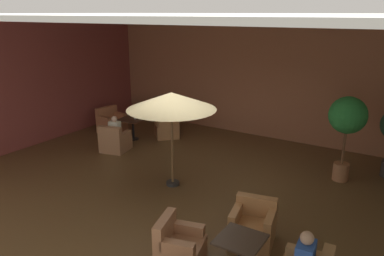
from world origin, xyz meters
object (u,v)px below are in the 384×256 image
at_px(patron_blue_shirt, 115,128).
at_px(patron_by_window, 166,115).
at_px(armchair_front_left_south, 168,127).
at_px(patron_with_friend, 305,256).
at_px(potted_tree_left_corner, 347,120).
at_px(iced_drink_cup, 135,117).
at_px(armchair_front_right_east, 179,248).
at_px(armchair_front_left_east, 115,141).
at_px(cafe_table_front_right, 240,247).
at_px(armchair_front_left_north, 111,123).
at_px(patio_umbrella_tall_red, 171,101).
at_px(cafe_table_front_left, 133,122).
at_px(armchair_front_right_north, 253,227).

relative_size(patron_blue_shirt, patron_by_window, 0.99).
height_order(armchair_front_left_south, patron_with_friend, patron_with_friend).
height_order(potted_tree_left_corner, patron_with_friend, potted_tree_left_corner).
bearing_deg(iced_drink_cup, armchair_front_right_east, -43.73).
relative_size(armchair_front_left_east, patron_blue_shirt, 1.34).
bearing_deg(iced_drink_cup, cafe_table_front_right, -36.89).
relative_size(patron_blue_shirt, patron_with_friend, 0.99).
height_order(cafe_table_front_right, potted_tree_left_corner, potted_tree_left_corner).
bearing_deg(patron_with_friend, patron_blue_shirt, 154.64).
distance_m(armchair_front_right_east, patron_with_friend, 2.01).
bearing_deg(patron_blue_shirt, iced_drink_cup, 97.82).
distance_m(armchair_front_left_north, armchair_front_right_east, 7.64).
height_order(patio_umbrella_tall_red, patron_by_window, patio_umbrella_tall_red).
relative_size(armchair_front_left_north, patio_umbrella_tall_red, 0.40).
distance_m(cafe_table_front_left, patio_umbrella_tall_red, 4.01).
relative_size(armchair_front_left_east, armchair_front_right_east, 1.05).
xyz_separation_m(armchair_front_left_east, patio_umbrella_tall_red, (2.80, -0.98, 1.77)).
bearing_deg(iced_drink_cup, armchair_front_left_south, 46.89).
height_order(armchair_front_left_east, iced_drink_cup, armchair_front_left_east).
distance_m(armchair_front_right_north, iced_drink_cup, 6.49).
relative_size(armchair_front_left_east, armchair_front_left_south, 0.86).
xyz_separation_m(armchair_front_right_north, patron_blue_shirt, (-5.40, 2.20, 0.40)).
bearing_deg(patron_by_window, armchair_front_left_north, -162.72).
xyz_separation_m(armchair_front_left_south, potted_tree_left_corner, (5.63, -0.49, 1.23)).
xyz_separation_m(armchair_front_right_north, patron_with_friend, (1.17, -0.91, 0.41)).
xyz_separation_m(armchair_front_right_north, patio_umbrella_tall_red, (-2.58, 1.17, 1.78)).
bearing_deg(patron_blue_shirt, patron_with_friend, -25.36).
bearing_deg(patron_with_friend, armchair_front_left_north, 151.14).
height_order(cafe_table_front_left, armchair_front_right_east, armchair_front_right_east).
distance_m(armchair_front_left_east, patio_umbrella_tall_red, 3.46).
height_order(cafe_table_front_left, armchair_front_left_east, armchair_front_left_east).
bearing_deg(armchair_front_left_north, armchair_front_right_east, -38.10).
relative_size(potted_tree_left_corner, patron_blue_shirt, 3.13).
height_order(armchair_front_left_south, armchair_front_right_north, armchair_front_left_south).
xyz_separation_m(cafe_table_front_left, patron_with_friend, (6.81, -4.20, 0.14)).
relative_size(armchair_front_right_north, iced_drink_cup, 8.37).
distance_m(armchair_front_left_south, patron_by_window, 0.41).
relative_size(armchair_front_left_north, potted_tree_left_corner, 0.43).
height_order(potted_tree_left_corner, iced_drink_cup, potted_tree_left_corner).
xyz_separation_m(armchair_front_left_east, patron_with_friend, (6.55, -3.07, 0.41)).
height_order(armchair_front_left_south, armchair_front_right_east, armchair_front_left_south).
bearing_deg(potted_tree_left_corner, cafe_table_front_left, -177.06).
bearing_deg(cafe_table_front_left, patron_blue_shirt, -77.28).
distance_m(armchair_front_right_east, patio_umbrella_tall_red, 3.49).
xyz_separation_m(cafe_table_front_right, armchair_front_right_east, (-0.97, -0.25, -0.24)).
height_order(cafe_table_front_left, armchair_front_left_north, armchair_front_left_north).
distance_m(armchair_front_right_north, patio_umbrella_tall_red, 3.35).
bearing_deg(patron_with_friend, armchair_front_left_east, 154.93).
bearing_deg(armchair_front_right_north, patron_blue_shirt, 157.83).
relative_size(armchair_front_right_east, patio_umbrella_tall_red, 0.38).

